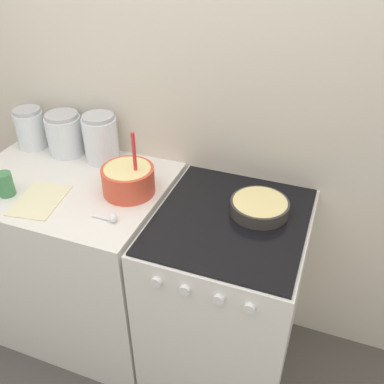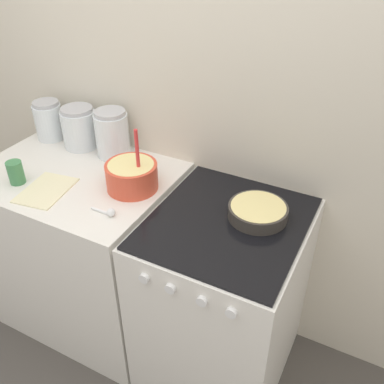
{
  "view_description": "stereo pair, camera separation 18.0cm",
  "coord_description": "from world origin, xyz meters",
  "px_view_note": "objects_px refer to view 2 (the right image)",
  "views": [
    {
      "loc": [
        0.66,
        -0.99,
        1.99
      ],
      "look_at": [
        0.14,
        0.4,
        0.97
      ],
      "focal_mm": 40.0,
      "sensor_mm": 36.0,
      "label": 1
    },
    {
      "loc": [
        0.83,
        -0.92,
        1.99
      ],
      "look_at": [
        0.14,
        0.4,
        0.97
      ],
      "focal_mm": 40.0,
      "sensor_mm": 36.0,
      "label": 2
    }
  ],
  "objects_px": {
    "stove": "(223,300)",
    "tin_can": "(16,172)",
    "baking_pan": "(258,211)",
    "storage_jar_middle": "(80,130)",
    "storage_jar_left": "(49,123)",
    "mixing_bowl": "(132,175)",
    "storage_jar_right": "(112,137)"
  },
  "relations": [
    {
      "from": "storage_jar_middle",
      "to": "mixing_bowl",
      "type": "bearing_deg",
      "value": -24.58
    },
    {
      "from": "storage_jar_left",
      "to": "storage_jar_right",
      "type": "xyz_separation_m",
      "value": [
        0.41,
        0.0,
        0.01
      ]
    },
    {
      "from": "stove",
      "to": "storage_jar_left",
      "type": "bearing_deg",
      "value": 168.15
    },
    {
      "from": "storage_jar_middle",
      "to": "storage_jar_left",
      "type": "bearing_deg",
      "value": 180.0
    },
    {
      "from": "stove",
      "to": "storage_jar_middle",
      "type": "relative_size",
      "value": 4.34
    },
    {
      "from": "storage_jar_right",
      "to": "tin_can",
      "type": "bearing_deg",
      "value": -119.58
    },
    {
      "from": "storage_jar_left",
      "to": "mixing_bowl",
      "type": "bearing_deg",
      "value": -17.52
    },
    {
      "from": "stove",
      "to": "baking_pan",
      "type": "bearing_deg",
      "value": 39.65
    },
    {
      "from": "mixing_bowl",
      "to": "storage_jar_left",
      "type": "xyz_separation_m",
      "value": [
        -0.67,
        0.21,
        0.02
      ]
    },
    {
      "from": "stove",
      "to": "tin_can",
      "type": "relative_size",
      "value": 8.69
    },
    {
      "from": "stove",
      "to": "storage_jar_middle",
      "type": "xyz_separation_m",
      "value": [
        -0.94,
        0.24,
        0.55
      ]
    },
    {
      "from": "mixing_bowl",
      "to": "storage_jar_left",
      "type": "relative_size",
      "value": 1.43
    },
    {
      "from": "mixing_bowl",
      "to": "storage_jar_right",
      "type": "height_order",
      "value": "mixing_bowl"
    },
    {
      "from": "stove",
      "to": "mixing_bowl",
      "type": "bearing_deg",
      "value": 176.54
    },
    {
      "from": "stove",
      "to": "storage_jar_right",
      "type": "xyz_separation_m",
      "value": [
        -0.73,
        0.24,
        0.56
      ]
    },
    {
      "from": "storage_jar_right",
      "to": "tin_can",
      "type": "xyz_separation_m",
      "value": [
        -0.24,
        -0.42,
        -0.05
      ]
    },
    {
      "from": "storage_jar_right",
      "to": "baking_pan",
      "type": "bearing_deg",
      "value": -10.91
    },
    {
      "from": "stove",
      "to": "storage_jar_left",
      "type": "distance_m",
      "value": 1.29
    },
    {
      "from": "mixing_bowl",
      "to": "storage_jar_middle",
      "type": "xyz_separation_m",
      "value": [
        -0.46,
        0.21,
        0.02
      ]
    },
    {
      "from": "storage_jar_left",
      "to": "storage_jar_middle",
      "type": "xyz_separation_m",
      "value": [
        0.21,
        0.0,
        0.0
      ]
    },
    {
      "from": "mixing_bowl",
      "to": "baking_pan",
      "type": "height_order",
      "value": "mixing_bowl"
    },
    {
      "from": "baking_pan",
      "to": "stove",
      "type": "bearing_deg",
      "value": -140.35
    },
    {
      "from": "storage_jar_left",
      "to": "storage_jar_right",
      "type": "distance_m",
      "value": 0.42
    },
    {
      "from": "mixing_bowl",
      "to": "storage_jar_left",
      "type": "bearing_deg",
      "value": 162.48
    },
    {
      "from": "baking_pan",
      "to": "storage_jar_middle",
      "type": "relative_size",
      "value": 1.13
    },
    {
      "from": "storage_jar_left",
      "to": "stove",
      "type": "bearing_deg",
      "value": -11.85
    },
    {
      "from": "mixing_bowl",
      "to": "tin_can",
      "type": "bearing_deg",
      "value": -157.32
    },
    {
      "from": "mixing_bowl",
      "to": "tin_can",
      "type": "relative_size",
      "value": 2.78
    },
    {
      "from": "storage_jar_middle",
      "to": "tin_can",
      "type": "xyz_separation_m",
      "value": [
        -0.03,
        -0.42,
        -0.04
      ]
    },
    {
      "from": "mixing_bowl",
      "to": "storage_jar_left",
      "type": "height_order",
      "value": "mixing_bowl"
    },
    {
      "from": "mixing_bowl",
      "to": "baking_pan",
      "type": "relative_size",
      "value": 1.22
    },
    {
      "from": "storage_jar_left",
      "to": "tin_can",
      "type": "distance_m",
      "value": 0.45
    }
  ]
}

